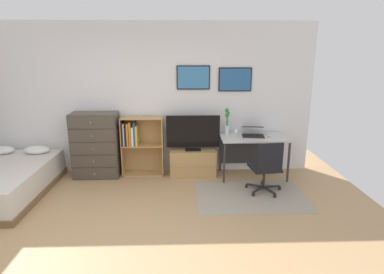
{
  "coord_description": "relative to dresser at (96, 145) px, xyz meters",
  "views": [
    {
      "loc": [
        0.69,
        -3.37,
        2.19
      ],
      "look_at": [
        0.85,
        1.5,
        0.89
      ],
      "focal_mm": 30.08,
      "sensor_mm": 36.0,
      "label": 1
    }
  ],
  "objects": [
    {
      "name": "bamboo_vase",
      "position": [
        2.34,
        0.08,
        0.38
      ],
      "size": [
        0.09,
        0.09,
        0.47
      ],
      "color": "silver",
      "rests_on": "desk"
    },
    {
      "name": "computer_mouse",
      "position": [
        3.06,
        -0.12,
        0.18
      ],
      "size": [
        0.06,
        0.1,
        0.03
      ],
      "primitive_type": "ellipsoid",
      "color": "silver",
      "rests_on": "desk"
    },
    {
      "name": "dresser",
      "position": [
        0.0,
        0.0,
        0.0
      ],
      "size": [
        0.8,
        0.46,
        1.16
      ],
      "color": "#4C4238",
      "rests_on": "ground_plane"
    },
    {
      "name": "laptop",
      "position": [
        2.79,
        -0.01,
        0.23
      ],
      "size": [
        0.43,
        0.46,
        0.17
      ],
      "rotation": [
        0.0,
        0.0,
        -0.13
      ],
      "color": "black",
      "rests_on": "desk"
    },
    {
      "name": "bookshelf",
      "position": [
        0.73,
        0.07,
        0.04
      ],
      "size": [
        0.74,
        0.3,
        1.06
      ],
      "color": "tan",
      "rests_on": "ground_plane"
    },
    {
      "name": "area_rug",
      "position": [
        2.59,
        -0.93,
        -0.58
      ],
      "size": [
        1.7,
        1.2,
        0.01
      ],
      "primitive_type": "cube",
      "color": "#9E937F",
      "rests_on": "ground_plane"
    },
    {
      "name": "office_chair",
      "position": [
        2.85,
        -0.84,
        -0.12
      ],
      "size": [
        0.57,
        0.58,
        0.86
      ],
      "rotation": [
        0.0,
        0.0,
        0.12
      ],
      "color": "#232326",
      "rests_on": "ground_plane"
    },
    {
      "name": "ground_plane",
      "position": [
        0.83,
        -2.15,
        -0.58
      ],
      "size": [
        7.2,
        7.2,
        0.0
      ],
      "primitive_type": "plane",
      "color": "tan"
    },
    {
      "name": "wine_glass",
      "position": [
        2.46,
        -0.18,
        0.3
      ],
      "size": [
        0.07,
        0.07,
        0.18
      ],
      "color": "silver",
      "rests_on": "desk"
    },
    {
      "name": "tv_stand",
      "position": [
        1.72,
        0.02,
        -0.34
      ],
      "size": [
        0.82,
        0.41,
        0.47
      ],
      "color": "tan",
      "rests_on": "ground_plane"
    },
    {
      "name": "wall_back_with_posters",
      "position": [
        0.85,
        0.27,
        0.78
      ],
      "size": [
        6.12,
        0.09,
        2.7
      ],
      "color": "white",
      "rests_on": "ground_plane"
    },
    {
      "name": "desk",
      "position": [
        2.79,
        -0.03,
        0.03
      ],
      "size": [
        1.16,
        0.65,
        0.74
      ],
      "color": "silver",
      "rests_on": "ground_plane"
    },
    {
      "name": "television",
      "position": [
        1.72,
        -0.01,
        0.21
      ],
      "size": [
        0.95,
        0.16,
        0.64
      ],
      "color": "black",
      "rests_on": "tv_stand"
    }
  ]
}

